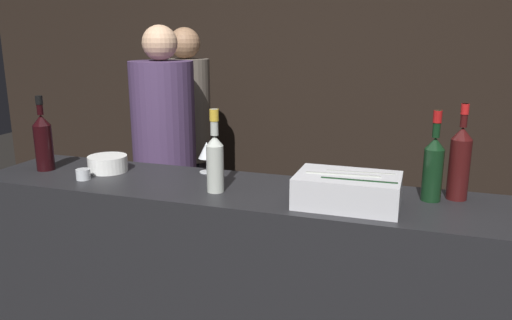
# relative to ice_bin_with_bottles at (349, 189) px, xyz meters

# --- Properties ---
(wall_back_chalkboard) EXTENTS (6.40, 0.06, 2.80)m
(wall_back_chalkboard) POSITION_rel_ice_bin_with_bottles_xyz_m (-0.40, 2.07, 0.34)
(wall_back_chalkboard) COLOR black
(wall_back_chalkboard) RESTS_ON ground_plane
(bar_counter) EXTENTS (2.49, 0.50, 0.99)m
(bar_counter) POSITION_rel_ice_bin_with_bottles_xyz_m (-0.40, 0.07, -0.56)
(bar_counter) COLOR black
(bar_counter) RESTS_ON ground_plane
(ice_bin_with_bottles) EXTENTS (0.38, 0.25, 0.12)m
(ice_bin_with_bottles) POSITION_rel_ice_bin_with_bottles_xyz_m (0.00, 0.00, 0.00)
(ice_bin_with_bottles) COLOR silver
(ice_bin_with_bottles) RESTS_ON bar_counter
(bowl_white) EXTENTS (0.18, 0.18, 0.07)m
(bowl_white) POSITION_rel_ice_bin_with_bottles_xyz_m (-1.14, 0.13, -0.03)
(bowl_white) COLOR white
(bowl_white) RESTS_ON bar_counter
(wine_glass) EXTENTS (0.08, 0.08, 0.14)m
(wine_glass) POSITION_rel_ice_bin_with_bottles_xyz_m (-0.69, 0.26, 0.04)
(wine_glass) COLOR silver
(wine_glass) RESTS_ON bar_counter
(candle_votive) EXTENTS (0.06, 0.06, 0.05)m
(candle_votive) POSITION_rel_ice_bin_with_bottles_xyz_m (-1.16, -0.02, -0.04)
(candle_votive) COLOR silver
(candle_votive) RESTS_ON bar_counter
(red_wine_bottle_black_foil) EXTENTS (0.08, 0.08, 0.35)m
(red_wine_bottle_black_foil) POSITION_rel_ice_bin_with_bottles_xyz_m (-1.43, 0.06, 0.08)
(red_wine_bottle_black_foil) COLOR black
(red_wine_bottle_black_foil) RESTS_ON bar_counter
(rose_wine_bottle) EXTENTS (0.07, 0.07, 0.34)m
(rose_wine_bottle) POSITION_rel_ice_bin_with_bottles_xyz_m (-0.54, 0.00, 0.07)
(rose_wine_bottle) COLOR #B2B7AD
(rose_wine_bottle) RESTS_ON bar_counter
(red_wine_bottle_tall) EXTENTS (0.08, 0.08, 0.37)m
(red_wine_bottle_tall) POSITION_rel_ice_bin_with_bottles_xyz_m (0.39, 0.21, 0.09)
(red_wine_bottle_tall) COLOR #380F0F
(red_wine_bottle_tall) RESTS_ON bar_counter
(red_wine_bottle_burgundy) EXTENTS (0.07, 0.07, 0.35)m
(red_wine_bottle_burgundy) POSITION_rel_ice_bin_with_bottles_xyz_m (0.29, 0.16, 0.07)
(red_wine_bottle_burgundy) COLOR black
(red_wine_bottle_burgundy) RESTS_ON bar_counter
(person_in_hoodie) EXTENTS (0.39, 0.39, 1.67)m
(person_in_hoodie) POSITION_rel_ice_bin_with_bottles_xyz_m (-1.27, 0.90, -0.13)
(person_in_hoodie) COLOR black
(person_in_hoodie) RESTS_ON ground_plane
(person_blond_tee) EXTENTS (0.33, 0.33, 1.66)m
(person_blond_tee) POSITION_rel_ice_bin_with_bottles_xyz_m (-1.32, 1.33, -0.12)
(person_blond_tee) COLOR black
(person_blond_tee) RESTS_ON ground_plane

